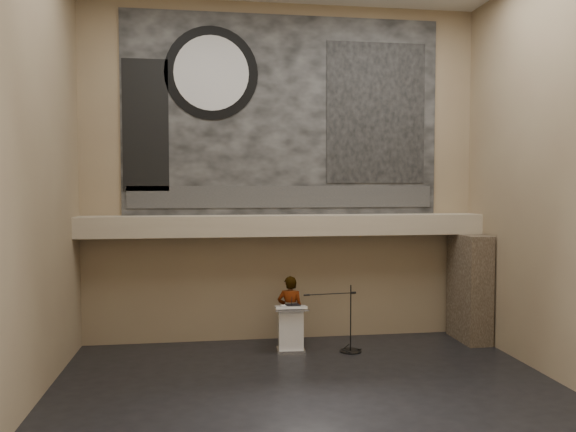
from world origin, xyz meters
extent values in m
plane|color=black|center=(0.00, 0.00, 0.00)|extent=(10.00, 10.00, 0.00)
cube|color=#887256|center=(0.00, 4.00, 4.25)|extent=(10.00, 0.02, 8.50)
cube|color=#887256|center=(0.00, -4.00, 4.25)|extent=(10.00, 0.02, 8.50)
cube|color=#887256|center=(-5.00, 0.00, 4.25)|extent=(0.02, 8.00, 8.50)
cube|color=#887256|center=(5.00, 0.00, 4.25)|extent=(0.02, 8.00, 8.50)
cube|color=tan|center=(0.00, 3.60, 2.95)|extent=(10.00, 0.80, 0.50)
cylinder|color=#B2893D|center=(-1.60, 3.55, 2.67)|extent=(0.04, 0.04, 0.06)
cylinder|color=#B2893D|center=(1.90, 3.55, 2.67)|extent=(0.04, 0.04, 0.06)
cube|color=black|center=(0.00, 3.97, 5.70)|extent=(8.00, 0.05, 5.00)
cube|color=#303030|center=(0.00, 3.93, 3.65)|extent=(7.76, 0.02, 0.55)
cylinder|color=black|center=(-1.80, 3.93, 6.70)|extent=(2.30, 0.02, 2.30)
cylinder|color=silver|center=(-1.80, 3.91, 6.70)|extent=(1.84, 0.02, 1.84)
cube|color=black|center=(2.40, 3.93, 5.80)|extent=(2.60, 0.02, 3.60)
cube|color=black|center=(-3.40, 3.93, 5.40)|extent=(1.10, 0.02, 3.20)
cube|color=#3F3226|center=(4.65, 3.15, 1.35)|extent=(0.60, 1.40, 2.70)
cube|color=silver|center=(0.00, 2.79, 0.04)|extent=(0.68, 0.52, 0.08)
cube|color=white|center=(0.00, 2.79, 0.56)|extent=(0.59, 0.42, 0.96)
cube|color=white|center=(0.00, 2.77, 1.07)|extent=(0.76, 0.55, 0.13)
cube|color=black|center=(0.06, 2.78, 1.12)|extent=(0.34, 0.29, 0.04)
cube|color=silver|center=(-0.09, 2.80, 1.10)|extent=(0.28, 0.33, 0.00)
imported|color=white|center=(0.07, 3.29, 0.86)|extent=(0.71, 0.55, 1.73)
cylinder|color=black|center=(1.41, 2.61, 0.01)|extent=(0.52, 0.52, 0.02)
cylinder|color=black|center=(1.41, 2.61, 0.80)|extent=(0.03, 0.03, 1.59)
cylinder|color=black|center=(0.87, 2.55, 1.40)|extent=(1.20, 0.14, 0.02)
camera|label=1|loc=(-1.93, -10.16, 3.91)|focal=35.00mm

